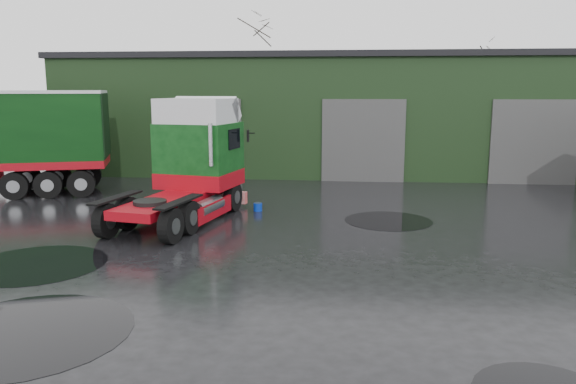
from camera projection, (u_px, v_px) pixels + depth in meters
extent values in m
plane|color=black|center=(297.00, 269.00, 14.14)|extent=(100.00, 100.00, 0.00)
cube|color=black|center=(360.00, 115.00, 32.97)|extent=(32.00, 12.00, 6.00)
cube|color=black|center=(362.00, 60.00, 32.40)|extent=(32.40, 12.40, 0.30)
cylinder|color=#0728A3|center=(258.00, 207.00, 20.86)|extent=(0.42, 0.42, 0.30)
cylinder|color=black|center=(26.00, 332.00, 10.43)|extent=(3.93, 3.93, 0.01)
cylinder|color=black|center=(388.00, 221.00, 19.31)|extent=(3.00, 3.00, 0.01)
cylinder|color=black|center=(36.00, 264.00, 14.50)|extent=(3.56, 3.56, 0.01)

